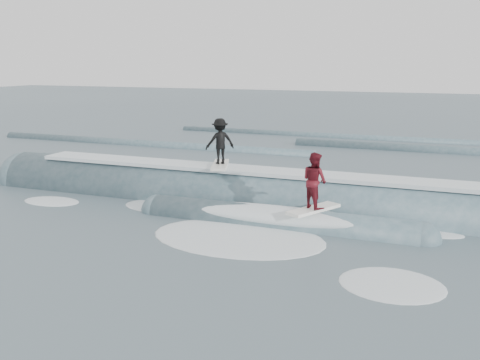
% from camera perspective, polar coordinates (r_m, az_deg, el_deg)
% --- Properties ---
extents(ground, '(160.00, 160.00, 0.00)m').
position_cam_1_polar(ground, '(17.33, -2.72, -5.07)').
color(ground, '#3C4C58').
rests_on(ground, ground).
extents(breaking_wave, '(23.78, 4.05, 2.53)m').
position_cam_1_polar(breaking_wave, '(19.89, 1.36, -2.62)').
color(breaking_wave, '#39555F').
rests_on(breaking_wave, ground).
extents(surfer_black, '(1.26, 2.07, 1.82)m').
position_cam_1_polar(surfer_black, '(20.20, -2.15, 3.95)').
color(surfer_black, white).
rests_on(surfer_black, ground).
extents(surfer_red, '(1.43, 2.02, 1.89)m').
position_cam_1_polar(surfer_red, '(16.97, 7.95, -0.33)').
color(surfer_red, white).
rests_on(surfer_red, ground).
extents(whitewater, '(15.53, 6.10, 0.10)m').
position_cam_1_polar(whitewater, '(16.88, -0.35, -5.54)').
color(whitewater, white).
rests_on(whitewater, ground).
extents(far_swells, '(41.80, 8.65, 0.80)m').
position_cam_1_polar(far_swells, '(33.86, 9.25, 3.51)').
color(far_swells, '#39555F').
rests_on(far_swells, ground).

